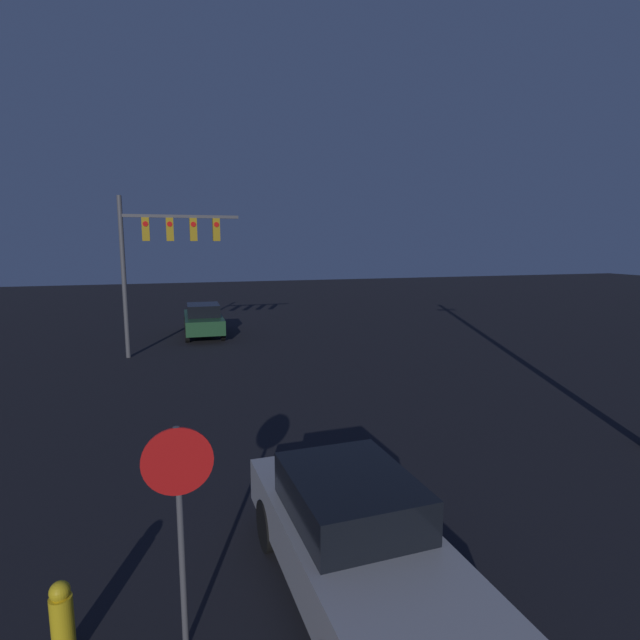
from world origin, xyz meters
The scene contains 5 objects.
car_near centered at (-1.91, 6.22, 0.82)m, with size 1.93×4.79×1.59m.
car_far centered at (-2.38, 25.46, 0.82)m, with size 1.89×4.78×1.59m.
traffic_signal_mast centered at (-4.18, 21.61, 4.40)m, with size 4.58×0.30×6.30m.
stop_sign centered at (-4.01, 6.04, 1.83)m, with size 0.75×0.07×2.60m.
fire_hydrant centered at (-5.28, 6.26, 0.46)m, with size 0.24×0.24×0.93m.
Camera 1 is at (-4.04, 0.83, 4.51)m, focal length 28.00 mm.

